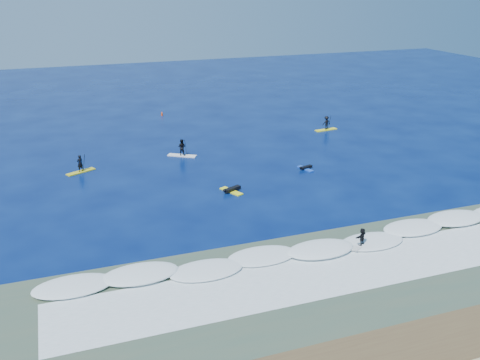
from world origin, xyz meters
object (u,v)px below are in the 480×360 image
object	(u,v)px
sup_paddler_center	(182,149)
wave_surfer	(362,238)
prone_paddler_near	(232,190)
sup_paddler_left	(80,166)
prone_paddler_far	(306,168)
sup_paddler_right	(326,124)
marker_buoy	(162,114)

from	to	relation	value
sup_paddler_center	wave_surfer	xyz separation A→B (m)	(6.64, -23.88, -0.02)
sup_paddler_center	prone_paddler_near	bearing A→B (deg)	-49.05
sup_paddler_left	prone_paddler_far	world-z (taller)	sup_paddler_left
sup_paddler_right	prone_paddler_near	size ratio (longest dim) A/B	1.20
wave_surfer	marker_buoy	size ratio (longest dim) A/B	3.19
sup_paddler_left	sup_paddler_center	bearing A→B (deg)	-17.69
prone_paddler_near	prone_paddler_far	xyz separation A→B (m)	(8.63, 3.06, -0.03)
marker_buoy	sup_paddler_right	bearing A→B (deg)	-38.70
prone_paddler_near	sup_paddler_right	bearing A→B (deg)	-72.61
sup_paddler_left	sup_paddler_right	xyz separation A→B (m)	(29.25, 5.49, 0.16)
sup_paddler_center	prone_paddler_near	world-z (taller)	sup_paddler_center
sup_paddler_left	wave_surfer	xyz separation A→B (m)	(16.92, -22.33, 0.15)
prone_paddler_far	wave_surfer	size ratio (longest dim) A/B	1.05
wave_surfer	sup_paddler_left	bearing A→B (deg)	100.45
sup_paddler_right	wave_surfer	distance (m)	30.43
prone_paddler_near	prone_paddler_far	distance (m)	9.15
sup_paddler_center	prone_paddler_far	distance (m)	13.06
sup_paddler_left	marker_buoy	world-z (taller)	sup_paddler_left
sup_paddler_center	prone_paddler_near	size ratio (longest dim) A/B	1.21
sup_paddler_center	sup_paddler_right	xyz separation A→B (m)	(18.97, 3.94, -0.01)
sup_paddler_right	prone_paddler_near	bearing A→B (deg)	-146.75
wave_surfer	marker_buoy	xyz separation A→B (m)	(-4.96, 41.67, -0.51)
sup_paddler_left	marker_buoy	distance (m)	22.74
sup_paddler_center	prone_paddler_far	size ratio (longest dim) A/B	1.48
prone_paddler_near	marker_buoy	size ratio (longest dim) A/B	4.14
sup_paddler_left	prone_paddler_near	xyz separation A→B (m)	(11.91, -9.58, -0.45)
sup_paddler_center	prone_paddler_far	world-z (taller)	sup_paddler_center
sup_paddler_left	marker_buoy	bearing A→B (deg)	32.01
sup_paddler_left	prone_paddler_near	bearing A→B (deg)	-65.07
sup_paddler_center	marker_buoy	bearing A→B (deg)	117.28
sup_paddler_right	prone_paddler_far	world-z (taller)	sup_paddler_right
prone_paddler_near	wave_surfer	size ratio (longest dim) A/B	1.30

